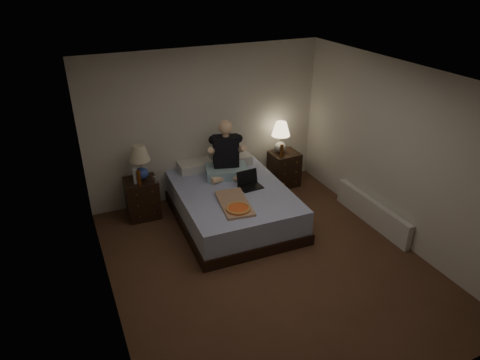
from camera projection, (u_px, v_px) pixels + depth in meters
name	position (u px, v px, depth m)	size (l,w,h in m)	color
floor	(267.00, 264.00, 5.77)	(4.00, 4.50, 0.00)	brown
ceiling	(274.00, 79.00, 4.63)	(4.00, 4.50, 0.00)	white
wall_back	(206.00, 124.00, 7.03)	(4.00, 2.50, 0.00)	beige
wall_front	(403.00, 301.00, 3.38)	(4.00, 2.50, 0.00)	beige
wall_left	(101.00, 218.00, 4.47)	(4.50, 2.50, 0.00)	beige
wall_right	(398.00, 154.00, 5.93)	(4.50, 2.50, 0.00)	beige
bed	(232.00, 204.00, 6.66)	(1.61, 2.15, 0.54)	#5665AD
nightstand_left	(142.00, 198.00, 6.72)	(0.49, 0.44, 0.64)	black
nightstand_right	(284.00, 169.00, 7.69)	(0.48, 0.43, 0.62)	black
lamp_left	(140.00, 163.00, 6.48)	(0.32, 0.32, 0.56)	#293F96
lamp_right	(281.00, 137.00, 7.44)	(0.32, 0.32, 0.56)	gray
water_bottle	(135.00, 176.00, 6.42)	(0.07, 0.07, 0.25)	silver
soda_can	(155.00, 179.00, 6.49)	(0.07, 0.07, 0.10)	#9D9C98
beer_bottle_left	(139.00, 177.00, 6.40)	(0.06, 0.06, 0.23)	#5B2B0D
beer_bottle_right	(282.00, 150.00, 7.36)	(0.06, 0.06, 0.23)	#5B2E0D
person	(226.00, 150.00, 6.72)	(0.66, 0.52, 0.93)	black
laptop	(251.00, 181.00, 6.52)	(0.34, 0.28, 0.24)	black
pizza_box	(238.00, 209.00, 5.93)	(0.40, 0.76, 0.08)	tan
radiator	(372.00, 212.00, 6.58)	(0.10, 1.60, 0.40)	silver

